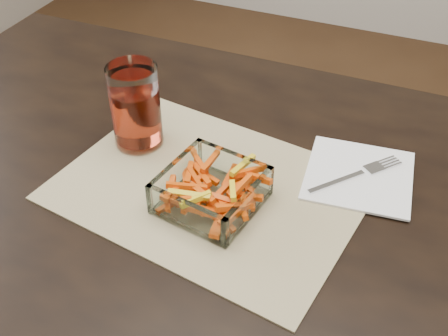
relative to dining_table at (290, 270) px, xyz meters
The scene contains 6 objects.
dining_table is the anchor object (origin of this frame).
placemat 0.17m from the dining_table, 167.81° to the left, with size 0.45×0.33×0.00m, color tan.
glass_bowl 0.17m from the dining_table, behind, with size 0.15×0.15×0.05m.
tumbler 0.36m from the dining_table, 163.12° to the left, with size 0.08×0.08×0.14m.
napkin 0.18m from the dining_table, 68.40° to the left, with size 0.16×0.16×0.00m, color white.
fork 0.18m from the dining_table, 68.68° to the left, with size 0.12×0.14×0.00m.
Camera 1 is at (0.12, -0.55, 1.33)m, focal length 45.00 mm.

